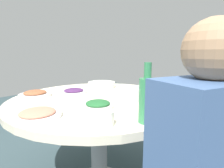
{
  "coord_description": "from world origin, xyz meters",
  "views": [
    {
      "loc": [
        1.0,
        -0.9,
        1.09
      ],
      "look_at": [
        0.02,
        0.13,
        0.84
      ],
      "focal_mm": 28.63,
      "sensor_mm": 36.0,
      "label": 1
    }
  ],
  "objects_px": {
    "dish_greens": "(98,105)",
    "green_bottle": "(147,99)",
    "rice_bowl": "(156,94)",
    "tea_cup_near": "(107,118)",
    "dish_tofu_braise": "(146,88)",
    "dish_eggplant": "(74,91)",
    "round_dining_table": "(99,110)",
    "soup_bowl": "(102,85)",
    "dish_shrimp": "(38,114)",
    "tea_cup_far": "(160,106)",
    "dish_stirfry": "(35,94)",
    "diner_left": "(204,159)"
  },
  "relations": [
    {
      "from": "rice_bowl",
      "to": "diner_left",
      "type": "relative_size",
      "value": 0.39
    },
    {
      "from": "rice_bowl",
      "to": "dish_shrimp",
      "type": "bearing_deg",
      "value": -110.48
    },
    {
      "from": "round_dining_table",
      "to": "dish_greens",
      "type": "relative_size",
      "value": 6.64
    },
    {
      "from": "dish_tofu_braise",
      "to": "tea_cup_far",
      "type": "bearing_deg",
      "value": -50.17
    },
    {
      "from": "soup_bowl",
      "to": "dish_tofu_braise",
      "type": "distance_m",
      "value": 0.44
    },
    {
      "from": "round_dining_table",
      "to": "soup_bowl",
      "type": "bearing_deg",
      "value": 133.14
    },
    {
      "from": "green_bottle",
      "to": "dish_eggplant",
      "type": "bearing_deg",
      "value": 170.74
    },
    {
      "from": "dish_eggplant",
      "to": "dish_shrimp",
      "type": "xyz_separation_m",
      "value": [
        0.35,
        -0.47,
        0.0
      ]
    },
    {
      "from": "soup_bowl",
      "to": "dish_tofu_braise",
      "type": "relative_size",
      "value": 1.27
    },
    {
      "from": "round_dining_table",
      "to": "dish_shrimp",
      "type": "xyz_separation_m",
      "value": [
        0.09,
        -0.52,
        0.12
      ]
    },
    {
      "from": "rice_bowl",
      "to": "dish_greens",
      "type": "relative_size",
      "value": 1.47
    },
    {
      "from": "tea_cup_far",
      "to": "dish_stirfry",
      "type": "bearing_deg",
      "value": -160.09
    },
    {
      "from": "soup_bowl",
      "to": "tea_cup_far",
      "type": "height_order",
      "value": "tea_cup_far"
    },
    {
      "from": "dish_greens",
      "to": "green_bottle",
      "type": "xyz_separation_m",
      "value": [
        0.35,
        0.01,
        0.1
      ]
    },
    {
      "from": "dish_eggplant",
      "to": "green_bottle",
      "type": "height_order",
      "value": "green_bottle"
    },
    {
      "from": "round_dining_table",
      "to": "dish_tofu_braise",
      "type": "height_order",
      "value": "dish_tofu_braise"
    },
    {
      "from": "rice_bowl",
      "to": "tea_cup_near",
      "type": "relative_size",
      "value": 4.18
    },
    {
      "from": "tea_cup_far",
      "to": "dish_eggplant",
      "type": "bearing_deg",
      "value": -175.81
    },
    {
      "from": "soup_bowl",
      "to": "dish_eggplant",
      "type": "xyz_separation_m",
      "value": [
        0.02,
        -0.34,
        -0.01
      ]
    },
    {
      "from": "soup_bowl",
      "to": "green_bottle",
      "type": "relative_size",
      "value": 0.99
    },
    {
      "from": "dish_greens",
      "to": "round_dining_table",
      "type": "bearing_deg",
      "value": 137.28
    },
    {
      "from": "dish_eggplant",
      "to": "dish_tofu_braise",
      "type": "bearing_deg",
      "value": 56.16
    },
    {
      "from": "dish_greens",
      "to": "dish_eggplant",
      "type": "bearing_deg",
      "value": 163.25
    },
    {
      "from": "green_bottle",
      "to": "diner_left",
      "type": "distance_m",
      "value": 0.36
    },
    {
      "from": "dish_tofu_braise",
      "to": "dish_shrimp",
      "type": "relative_size",
      "value": 0.93
    },
    {
      "from": "dish_greens",
      "to": "tea_cup_near",
      "type": "bearing_deg",
      "value": -33.35
    },
    {
      "from": "rice_bowl",
      "to": "green_bottle",
      "type": "relative_size",
      "value": 0.99
    },
    {
      "from": "dish_stirfry",
      "to": "tea_cup_near",
      "type": "distance_m",
      "value": 0.83
    },
    {
      "from": "tea_cup_far",
      "to": "dish_greens",
      "type": "bearing_deg",
      "value": -148.66
    },
    {
      "from": "round_dining_table",
      "to": "dish_stirfry",
      "type": "distance_m",
      "value": 0.52
    },
    {
      "from": "dish_greens",
      "to": "dish_tofu_braise",
      "type": "distance_m",
      "value": 0.69
    },
    {
      "from": "tea_cup_far",
      "to": "diner_left",
      "type": "xyz_separation_m",
      "value": [
        0.33,
        -0.32,
        -0.04
      ]
    },
    {
      "from": "round_dining_table",
      "to": "dish_tofu_braise",
      "type": "bearing_deg",
      "value": 77.51
    },
    {
      "from": "round_dining_table",
      "to": "dish_shrimp",
      "type": "bearing_deg",
      "value": -80.28
    },
    {
      "from": "tea_cup_far",
      "to": "diner_left",
      "type": "relative_size",
      "value": 0.1
    },
    {
      "from": "tea_cup_near",
      "to": "tea_cup_far",
      "type": "relative_size",
      "value": 0.92
    },
    {
      "from": "green_bottle",
      "to": "dish_greens",
      "type": "bearing_deg",
      "value": -178.86
    },
    {
      "from": "dish_greens",
      "to": "dish_eggplant",
      "type": "distance_m",
      "value": 0.48
    },
    {
      "from": "dish_stirfry",
      "to": "green_bottle",
      "type": "relative_size",
      "value": 0.83
    },
    {
      "from": "rice_bowl",
      "to": "dish_eggplant",
      "type": "height_order",
      "value": "rice_bowl"
    },
    {
      "from": "round_dining_table",
      "to": "tea_cup_near",
      "type": "height_order",
      "value": "tea_cup_near"
    },
    {
      "from": "dish_tofu_braise",
      "to": "tea_cup_far",
      "type": "distance_m",
      "value": 0.64
    },
    {
      "from": "dish_tofu_braise",
      "to": "dish_shrimp",
      "type": "xyz_separation_m",
      "value": [
        -0.02,
        -1.02,
        0.0
      ]
    },
    {
      "from": "soup_bowl",
      "to": "dish_greens",
      "type": "xyz_separation_m",
      "value": [
        0.48,
        -0.48,
        -0.01
      ]
    },
    {
      "from": "dish_shrimp",
      "to": "soup_bowl",
      "type": "bearing_deg",
      "value": 114.18
    },
    {
      "from": "tea_cup_far",
      "to": "rice_bowl",
      "type": "bearing_deg",
      "value": 125.97
    },
    {
      "from": "diner_left",
      "to": "tea_cup_near",
      "type": "bearing_deg",
      "value": -176.32
    },
    {
      "from": "soup_bowl",
      "to": "green_bottle",
      "type": "bearing_deg",
      "value": -29.89
    },
    {
      "from": "dish_greens",
      "to": "tea_cup_near",
      "type": "height_order",
      "value": "tea_cup_near"
    },
    {
      "from": "rice_bowl",
      "to": "dish_greens",
      "type": "distance_m",
      "value": 0.44
    }
  ]
}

